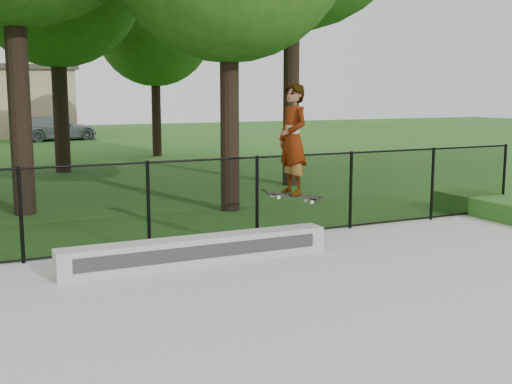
% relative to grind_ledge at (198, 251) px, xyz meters
% --- Properties ---
extents(grind_ledge, '(4.25, 0.40, 0.42)m').
position_rel_grind_ledge_xyz_m(grind_ledge, '(0.00, 0.00, 0.00)').
color(grind_ledge, '#AAAAA5').
rests_on(grind_ledge, concrete_slab).
extents(car_c, '(4.55, 2.74, 1.34)m').
position_rel_grind_ledge_xyz_m(car_c, '(2.08, 28.56, 0.40)').
color(car_c, '#8C949F').
rests_on(car_c, ground).
extents(skater_airborne, '(0.84, 0.66, 1.88)m').
position_rel_grind_ledge_xyz_m(skater_airborne, '(1.53, -0.21, 1.64)').
color(skater_airborne, black).
rests_on(skater_airborne, ground).
extents(chainlink_fence, '(16.06, 0.06, 1.50)m').
position_rel_grind_ledge_xyz_m(chainlink_fence, '(-0.42, 1.20, 0.54)').
color(chainlink_fence, black).
rests_on(chainlink_fence, concrete_slab).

